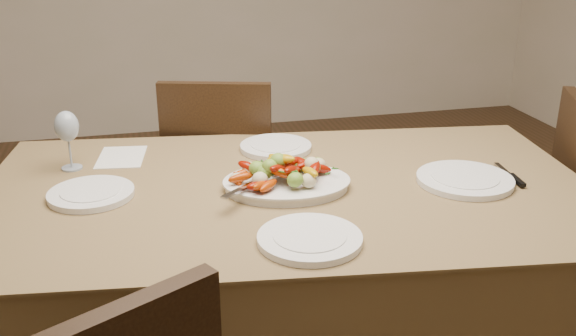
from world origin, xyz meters
The scene contains 12 objects.
dining_table centered at (-0.19, 0.00, 0.38)m, with size 1.84×1.04×0.76m, color brown.
chair_far centered at (-0.28, 0.76, 0.47)m, with size 0.42×0.42×0.95m, color black, non-canonical shape.
serving_platter centered at (-0.20, -0.01, 0.77)m, with size 0.37×0.27×0.02m, color white.
roasted_vegetables centered at (-0.20, -0.01, 0.83)m, with size 0.30×0.20×0.09m, color #700D02, non-canonical shape.
serving_spoon centered at (-0.27, -0.04, 0.81)m, with size 0.28×0.06×0.03m, color #9EA0A8, non-canonical shape.
plate_left centered at (-0.76, 0.07, 0.77)m, with size 0.25×0.25×0.02m, color white.
plate_right centered at (0.34, -0.09, 0.77)m, with size 0.29×0.29×0.02m, color white.
plate_far centered at (-0.15, 0.33, 0.77)m, with size 0.25×0.25×0.02m, color white.
plate_near centered at (-0.22, -0.35, 0.77)m, with size 0.26×0.26×0.02m, color white.
wine_glass centered at (-0.83, 0.31, 0.86)m, with size 0.08×0.08×0.20m, color #8C99A5, non-canonical shape.
menu_card centered at (-0.68, 0.38, 0.76)m, with size 0.15×0.21×0.00m, color silver.
table_knife centered at (0.50, -0.09, 0.76)m, with size 0.02×0.20×0.01m, color #9EA0A8, non-canonical shape.
Camera 1 is at (-0.61, -1.72, 1.52)m, focal length 40.00 mm.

